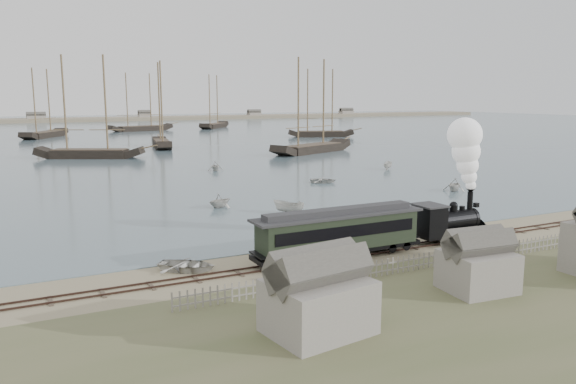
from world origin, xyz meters
name	(u,v)px	position (x,y,z in m)	size (l,w,h in m)	color
ground	(346,249)	(0.00, 0.00, 0.00)	(600.00, 600.00, 0.00)	gray
harbor_water	(81,131)	(0.00, 170.00, 0.03)	(600.00, 336.00, 0.06)	#445761
rail_track	(360,254)	(0.00, -2.00, 0.04)	(120.00, 1.80, 0.16)	#36231D
picket_fence_west	(319,287)	(-6.50, -7.00, 0.00)	(19.00, 0.10, 1.20)	gray
picket_fence_east	(533,252)	(12.50, -7.50, 0.00)	(15.00, 0.10, 1.20)	gray
shed_left	(318,332)	(-10.00, -13.00, 0.00)	(5.00, 4.00, 4.10)	gray
shed_mid	(476,291)	(2.00, -12.00, 0.00)	(4.00, 3.50, 3.60)	gray
far_spit	(60,122)	(0.00, 250.00, 0.00)	(500.00, 20.00, 1.80)	gray
locomotive	(464,187)	(10.27, -2.00, 4.56)	(7.95, 2.97, 9.91)	black
passenger_coach	(339,231)	(-1.93, -2.00, 2.10)	(13.67, 2.64, 3.32)	black
beached_dinghy	(187,265)	(-13.01, 0.08, 0.42)	(4.07, 2.91, 0.84)	beige
rowboat_1	(220,200)	(-3.32, 20.16, 0.84)	(2.96, 2.56, 1.56)	beige
rowboat_2	(289,207)	(1.99, 14.08, 0.72)	(3.43, 1.29, 1.32)	beige
rowboat_3	(323,180)	(15.59, 30.32, 0.43)	(3.62, 2.58, 0.75)	beige
rowboat_4	(455,185)	(27.14, 16.84, 0.89)	(3.15, 2.72, 1.66)	beige
rowboat_5	(388,166)	(32.45, 38.04, 0.68)	(3.23, 1.21, 1.25)	beige
rowboat_7	(215,166)	(6.44, 49.19, 0.84)	(2.97, 2.57, 1.57)	beige
schooner_2	(87,106)	(-9.08, 78.32, 10.06)	(20.61, 4.76, 20.00)	black
schooner_3	(160,105)	(9.12, 94.23, 10.06)	(17.08, 3.94, 20.00)	black
schooner_4	(313,105)	(35.16, 68.37, 10.06)	(23.13, 5.34, 20.00)	black
schooner_5	(321,103)	(60.30, 108.07, 10.06)	(19.19, 4.43, 20.00)	black
schooner_7	(42,103)	(-13.21, 141.93, 10.06)	(21.24, 4.90, 20.00)	black
schooner_8	(140,102)	(18.92, 161.39, 10.06)	(22.62, 5.22, 20.00)	black
schooner_9	(214,101)	(47.63, 166.73, 10.06)	(20.94, 4.83, 20.00)	black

